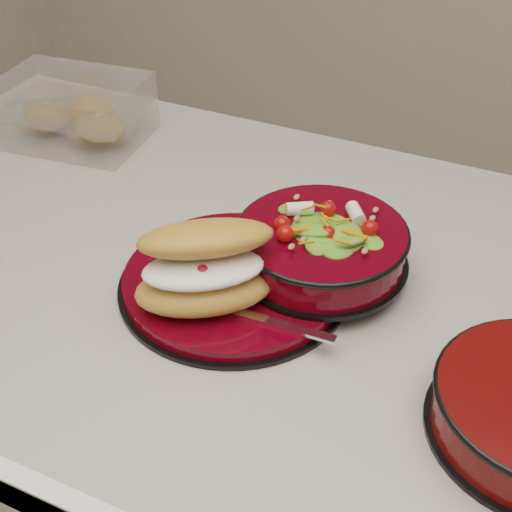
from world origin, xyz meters
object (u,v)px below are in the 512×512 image
at_px(dinner_plate, 234,281).
at_px(croissant, 206,268).
at_px(island_counter, 247,485).
at_px(fork, 260,318).
at_px(salad_bowl, 322,241).
at_px(pastry_box, 74,111).

bearing_deg(dinner_plate, croissant, -97.18).
bearing_deg(island_counter, fork, -55.64).
bearing_deg(fork, salad_bowl, -12.68).
height_order(island_counter, dinner_plate, dinner_plate).
relative_size(salad_bowl, croissant, 1.20).
height_order(dinner_plate, croissant, croissant).
relative_size(dinner_plate, fork, 1.71).
height_order(croissant, pastry_box, croissant).
xyz_separation_m(dinner_plate, salad_bowl, (0.08, 0.06, 0.04)).
bearing_deg(pastry_box, salad_bowl, -26.04).
bearing_deg(island_counter, dinner_plate, -81.91).
xyz_separation_m(island_counter, dinner_plate, (0.01, -0.04, 0.46)).
xyz_separation_m(salad_bowl, croissant, (-0.09, -0.12, 0.01)).
bearing_deg(croissant, dinner_plate, 47.67).
relative_size(island_counter, croissant, 7.09).
distance_m(dinner_plate, salad_bowl, 0.11).
xyz_separation_m(dinner_plate, fork, (0.06, -0.06, 0.01)).
bearing_deg(island_counter, salad_bowl, 15.54).
distance_m(croissant, pastry_box, 0.49).
xyz_separation_m(island_counter, fork, (0.07, -0.10, 0.47)).
relative_size(croissant, pastry_box, 0.73).
distance_m(dinner_plate, fork, 0.08).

